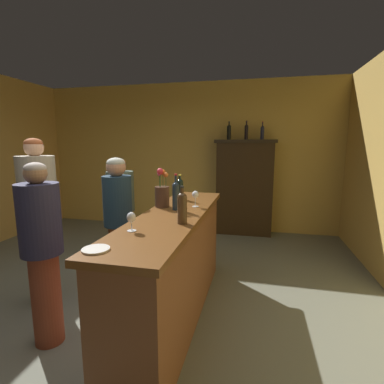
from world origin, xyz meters
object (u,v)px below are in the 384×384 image
at_px(wine_glass_front, 195,195).
at_px(flower_arrangement, 162,194).
at_px(display_cabinet, 244,186).
at_px(bar_counter, 174,266).
at_px(display_bottle_left, 229,131).
at_px(wine_glass_mid, 131,218).
at_px(wine_bottle_pinot, 180,188).
at_px(patron_in_navy, 121,208).
at_px(patron_near_entrance, 42,247).
at_px(display_bottle_center, 262,132).
at_px(patron_in_grey, 40,216).
at_px(wine_bottle_merlot, 182,206).
at_px(patron_redhead, 118,218).
at_px(wine_bottle_chardonnay, 176,194).
at_px(cheese_plate, 96,249).
at_px(display_bottle_midleft, 246,131).

xyz_separation_m(wine_glass_front, flower_arrangement, (-0.33, -0.08, 0.02)).
height_order(display_cabinet, wine_glass_front, display_cabinet).
relative_size(bar_counter, flower_arrangement, 5.91).
bearing_deg(display_bottle_left, wine_glass_mid, -95.80).
bearing_deg(wine_bottle_pinot, patron_in_navy, 156.89).
bearing_deg(wine_glass_mid, patron_near_entrance, 178.94).
bearing_deg(wine_glass_front, bar_counter, -113.68).
bearing_deg(display_bottle_center, display_bottle_left, 180.00).
relative_size(display_bottle_left, patron_in_grey, 0.19).
bearing_deg(wine_bottle_merlot, bar_counter, 117.78).
distance_m(display_cabinet, patron_redhead, 2.79).
distance_m(wine_bottle_chardonnay, wine_glass_mid, 0.75).
relative_size(wine_glass_mid, patron_redhead, 0.09).
xyz_separation_m(wine_glass_front, patron_in_navy, (-1.22, 0.77, -0.36)).
xyz_separation_m(wine_bottle_pinot, cheese_plate, (-0.06, -1.68, -0.13)).
relative_size(display_bottle_midleft, patron_in_grey, 0.19).
distance_m(display_cabinet, display_bottle_midleft, 0.99).
height_order(bar_counter, display_bottle_center, display_bottle_center).
bearing_deg(wine_glass_mid, patron_redhead, 122.63).
bearing_deg(wine_bottle_pinot, display_cabinet, 73.57).
bearing_deg(patron_in_navy, wine_bottle_chardonnay, 25.61).
bearing_deg(wine_glass_mid, patron_in_grey, 156.67).
xyz_separation_m(wine_bottle_merlot, patron_near_entrance, (-1.11, -0.26, -0.34)).
bearing_deg(display_bottle_midleft, flower_arrangement, -105.18).
distance_m(display_bottle_midleft, patron_near_entrance, 3.87).
height_order(display_cabinet, flower_arrangement, display_cabinet).
xyz_separation_m(display_cabinet, wine_glass_front, (-0.38, -2.52, 0.25)).
bearing_deg(patron_in_navy, wine_bottle_pinot, 44.03).
height_order(wine_glass_mid, display_bottle_midleft, display_bottle_midleft).
distance_m(bar_counter, wine_glass_mid, 0.87).
bearing_deg(bar_counter, patron_near_entrance, -148.19).
bearing_deg(bar_counter, wine_bottle_chardonnay, 96.89).
xyz_separation_m(display_cabinet, display_bottle_left, (-0.30, 0.00, 0.99)).
xyz_separation_m(bar_counter, wine_bottle_pinot, (-0.12, 0.68, 0.65)).
relative_size(display_cabinet, wine_bottle_chardonnay, 4.99).
height_order(bar_counter, wine_bottle_chardonnay, wine_bottle_chardonnay).
relative_size(wine_bottle_chardonnay, display_bottle_midleft, 1.06).
bearing_deg(display_bottle_left, patron_in_navy, -126.47).
relative_size(flower_arrangement, display_bottle_left, 1.23).
xyz_separation_m(display_bottle_left, patron_in_grey, (-1.62, -2.89, -0.95)).
distance_m(display_cabinet, display_bottle_center, 1.01).
bearing_deg(flower_arrangement, wine_bottle_merlot, -57.11).
distance_m(wine_bottle_pinot, patron_in_grey, 1.49).
height_order(wine_glass_mid, patron_in_grey, patron_in_grey).
bearing_deg(wine_bottle_merlot, display_bottle_midleft, 83.68).
bearing_deg(patron_near_entrance, display_bottle_left, 27.98).
xyz_separation_m(display_bottle_center, patron_in_navy, (-1.88, -1.75, -1.08)).
xyz_separation_m(patron_in_navy, patron_in_grey, (-0.32, -1.14, 0.15)).
bearing_deg(wine_glass_mid, display_bottle_center, 74.75).
relative_size(wine_bottle_chardonnay, display_bottle_center, 1.11).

